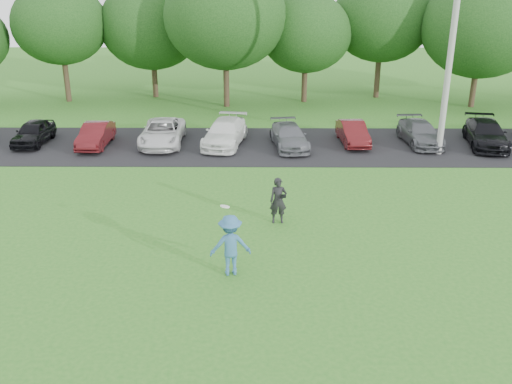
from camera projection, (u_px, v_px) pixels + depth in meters
ground at (255, 280)px, 16.16m from camera, size 100.00×100.00×0.00m
parking_lot at (257, 146)px, 28.24m from camera, size 32.00×6.50×0.03m
utility_pole at (451, 49)px, 25.23m from camera, size 0.28×0.28×9.74m
frisbee_player at (230, 245)px, 16.17m from camera, size 1.26×0.83×2.19m
camera_bystander at (278, 201)px, 19.51m from camera, size 0.62×0.45×1.62m
parked_cars at (284, 133)px, 28.09m from camera, size 30.57×4.70×1.22m
tree_row at (283, 25)px, 35.50m from camera, size 42.39×9.85×8.64m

